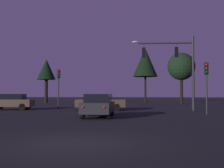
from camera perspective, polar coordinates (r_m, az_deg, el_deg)
The scene contains 11 objects.
ground_plane at distance 33.32m, azimuth 2.70°, elevation -4.61°, with size 168.00×168.00×0.00m, color black.
traffic_signal_mast_arm at distance 26.07m, azimuth 12.80°, elevation 4.71°, with size 5.58×0.49×6.76m.
traffic_light_corner_left at distance 29.19m, azimuth -10.78°, elevation 0.64°, with size 0.31×0.35×4.01m.
traffic_light_corner_right at distance 22.08m, azimuth 18.60°, elevation 1.27°, with size 0.34×0.37×3.87m.
traffic_light_median at distance 29.76m, azimuth 15.98°, elevation 1.10°, with size 0.36×0.38×4.37m.
car_nearside_lane at distance 18.59m, azimuth -2.75°, elevation -4.29°, with size 1.90×4.36×1.52m.
car_crossing_left at distance 28.46m, azimuth -19.69°, elevation -3.36°, with size 4.25×2.09×1.52m.
car_crossing_right at distance 26.05m, azimuth -2.42°, elevation -3.61°, with size 4.74×2.27×1.52m.
tree_behind_sign at distance 49.32m, azimuth 6.75°, elevation 4.36°, with size 4.25×4.25×9.47m.
tree_left_far at distance 43.28m, azimuth 13.86°, elevation 3.43°, with size 4.10×4.10×7.65m.
tree_center_horizon at distance 46.58m, azimuth -13.16°, elevation 2.77°, with size 2.98×2.98×7.10m.
Camera 1 is at (2.20, -8.71, 1.56)m, focal length 45.14 mm.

